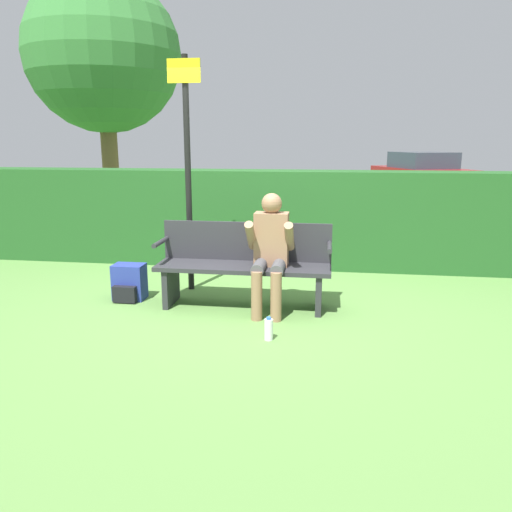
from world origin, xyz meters
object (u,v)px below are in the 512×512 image
person_seated (270,247)px  water_bottle (269,329)px  tree (103,55)px  parked_car (422,174)px  park_bench (244,264)px  backpack (129,283)px  signpost (188,163)px

person_seated → water_bottle: (0.08, -0.80, -0.57)m
tree → person_seated: bearing=-52.0°
parked_car → park_bench: bearing=140.8°
backpack → park_bench: bearing=-0.6°
park_bench → backpack: size_ratio=4.61×
backpack → signpost: (0.57, 0.49, 1.30)m
park_bench → signpost: signpost is taller
backpack → parked_car: 13.74m
tree → signpost: bearing=-56.6°
parked_car → tree: 11.24m
person_seated → tree: (-3.92, 5.01, 2.70)m
person_seated → signpost: signpost is taller
park_bench → parked_car: 13.30m
water_bottle → tree: 7.78m
backpack → person_seated: bearing=-4.9°
park_bench → backpack: 1.33m
signpost → tree: bearing=123.4°
backpack → signpost: size_ratio=0.15×
park_bench → person_seated: bearing=-22.8°
signpost → person_seated: bearing=-31.4°
person_seated → backpack: person_seated is taller
tree → water_bottle: bearing=-55.5°
park_bench → person_seated: person_seated is taller
person_seated → backpack: bearing=175.1°
parked_car → tree: size_ratio=0.87×
person_seated → tree: size_ratio=0.25×
person_seated → park_bench: bearing=157.2°
person_seated → water_bottle: person_seated is taller
water_bottle → signpost: size_ratio=0.08×
backpack → signpost: bearing=40.2°
person_seated → parked_car: (3.69, 12.81, -0.03)m
signpost → parked_car: (4.71, 12.19, -0.85)m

